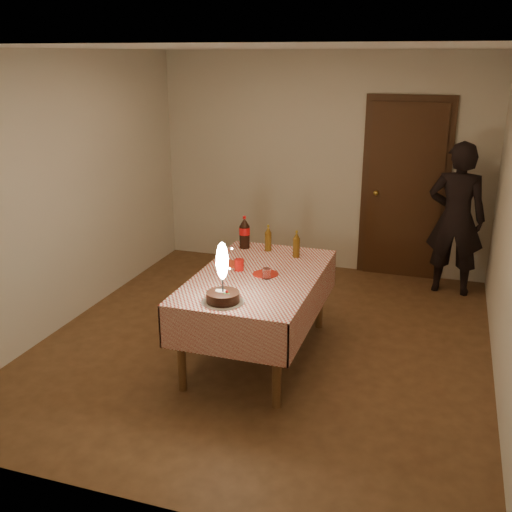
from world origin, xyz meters
name	(u,v)px	position (x,y,z in m)	size (l,w,h in m)	color
ground	(265,342)	(0.00, 0.00, 0.00)	(4.00, 4.50, 0.01)	brown
room_shell	(273,164)	(0.03, 0.08, 1.65)	(4.04, 4.54, 2.62)	beige
dining_table	(258,286)	(0.01, -0.27, 0.66)	(1.02, 1.72, 0.76)	brown
birthday_cake	(223,286)	(-0.06, -0.91, 0.89)	(0.32, 0.32, 0.48)	white
red_plate	(266,274)	(0.07, -0.24, 0.77)	(0.22, 0.22, 0.01)	#B0160C
red_cup	(239,265)	(-0.18, -0.21, 0.81)	(0.08, 0.08, 0.10)	#BB100C
clear_cup	(267,274)	(0.11, -0.33, 0.81)	(0.07, 0.07, 0.09)	white
napkin_stack	(233,264)	(-0.27, -0.10, 0.77)	(0.15, 0.15, 0.02)	#B52D14
cola_bottle	(245,233)	(-0.34, 0.40, 0.92)	(0.10, 0.10, 0.32)	black
amber_bottle_left	(268,239)	(-0.10, 0.39, 0.88)	(0.06, 0.06, 0.25)	#5A3A0F
amber_bottle_right	(296,245)	(0.20, 0.29, 0.88)	(0.06, 0.06, 0.25)	#5A3A0F
photographer	(456,219)	(1.60, 1.85, 0.85)	(0.65, 0.48, 1.69)	black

